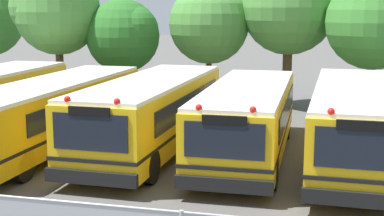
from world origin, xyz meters
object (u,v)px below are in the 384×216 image
at_px(school_bus_2, 152,112).
at_px(school_bus_3, 248,118).
at_px(school_bus_1, 54,110).
at_px(tree_5, 377,22).
at_px(school_bus_4, 355,121).
at_px(tree_3, 210,24).
at_px(tree_1, 53,11).
at_px(tree_2, 125,35).
at_px(tree_4, 289,7).

bearing_deg(school_bus_2, school_bus_3, -178.44).
bearing_deg(school_bus_2, school_bus_1, 5.17).
bearing_deg(school_bus_3, tree_5, -119.48).
relative_size(school_bus_4, tree_5, 1.61).
height_order(school_bus_2, tree_3, tree_3).
bearing_deg(tree_1, school_bus_1, -63.01).
relative_size(school_bus_4, tree_2, 1.92).
bearing_deg(tree_1, tree_5, 2.09).
height_order(school_bus_3, school_bus_4, school_bus_4).
xyz_separation_m(tree_3, tree_4, (3.86, 0.43, 0.85)).
bearing_deg(school_bus_4, tree_3, -53.55).
distance_m(school_bus_4, tree_4, 10.89).
relative_size(tree_2, tree_3, 0.88).
relative_size(tree_3, tree_4, 0.85).
bearing_deg(tree_3, school_bus_1, -110.07).
relative_size(school_bus_1, tree_4, 1.51).
distance_m(school_bus_2, tree_2, 9.68).
distance_m(tree_3, tree_4, 3.97).
bearing_deg(tree_5, tree_4, 158.02).
bearing_deg(tree_2, school_bus_2, -64.03).
height_order(tree_3, tree_5, tree_5).
height_order(tree_2, tree_4, tree_4).
height_order(school_bus_4, tree_5, tree_5).
distance_m(tree_4, tree_5, 4.34).
bearing_deg(tree_5, tree_1, -177.91).
height_order(tree_1, tree_5, tree_1).
bearing_deg(tree_2, tree_5, -0.61).
height_order(school_bus_2, tree_1, tree_1).
height_order(school_bus_1, tree_3, tree_3).
height_order(school_bus_4, tree_4, tree_4).
bearing_deg(tree_4, school_bus_2, -111.14).
relative_size(tree_1, tree_2, 1.28).
distance_m(school_bus_2, school_bus_3, 3.30).
height_order(school_bus_3, tree_4, tree_4).
relative_size(school_bus_1, tree_1, 1.59).
bearing_deg(tree_2, school_bus_3, -48.68).
xyz_separation_m(school_bus_3, tree_5, (4.52, 8.32, 2.93)).
bearing_deg(school_bus_1, tree_3, -109.48).
bearing_deg(tree_4, tree_3, -173.66).
relative_size(school_bus_2, school_bus_3, 1.05).
bearing_deg(school_bus_3, tree_4, -94.12).
height_order(school_bus_4, tree_3, tree_3).
xyz_separation_m(school_bus_2, tree_2, (-4.13, 8.48, 2.18)).
height_order(tree_4, tree_5, tree_4).
bearing_deg(school_bus_4, school_bus_1, 2.87).
xyz_separation_m(school_bus_2, school_bus_3, (3.30, 0.03, -0.06)).
height_order(school_bus_1, tree_4, tree_4).
distance_m(school_bus_1, tree_4, 13.13).
xyz_separation_m(tree_2, tree_4, (7.98, 1.48, 1.37)).
distance_m(tree_2, tree_4, 8.23).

